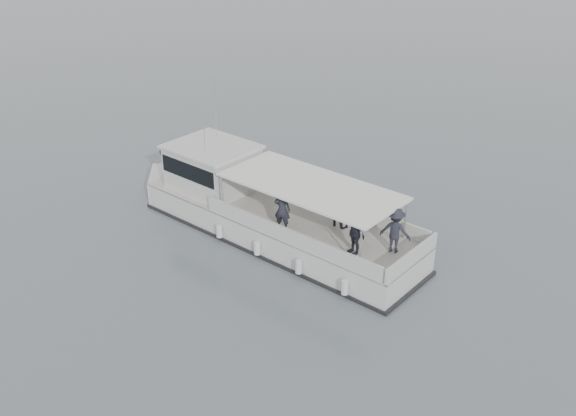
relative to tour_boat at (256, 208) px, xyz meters
The scene contains 2 objects.
ground 3.48m from the tour_boat, 153.25° to the left, with size 1400.00×1400.00×0.00m, color #4F585D.
tour_boat is the anchor object (origin of this frame).
Camera 1 is at (16.85, -23.02, 14.05)m, focal length 40.00 mm.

